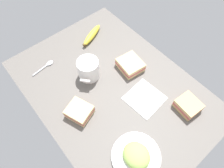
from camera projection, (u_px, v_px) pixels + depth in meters
tabletop at (112, 89)px, 91.02cm from camera, size 90.00×64.00×2.00cm
plate_of_food at (136, 156)px, 73.08cm from camera, size 18.15×18.15×5.16cm
coffee_mug_black at (88, 69)px, 89.43cm from camera, size 11.08×11.59×9.63cm
sandwich_main at (130, 65)px, 94.06cm from camera, size 11.88×10.93×4.40cm
sandwich_side at (79, 112)px, 81.66cm from camera, size 11.82×11.25×4.40cm
sandwich_extra at (188, 106)px, 83.05cm from camera, size 9.87×9.02×4.40cm
banana at (92, 35)px, 105.01cm from camera, size 9.53×16.31×3.23cm
spoon at (46, 66)px, 96.10cm from camera, size 3.05×11.81×0.80cm
paper_napkin at (145, 98)px, 87.17cm from camera, size 15.55×15.55×0.30cm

